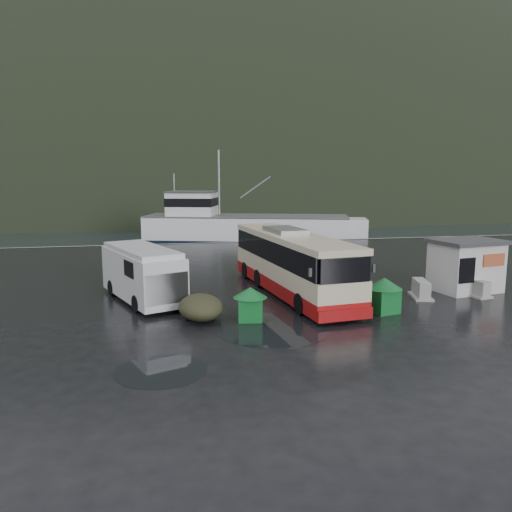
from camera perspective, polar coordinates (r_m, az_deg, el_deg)
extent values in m
plane|color=black|center=(22.51, -1.08, -5.35)|extent=(160.00, 160.00, 0.00)
cube|color=black|center=(131.63, -9.49, 6.71)|extent=(300.00, 180.00, 0.02)
cube|color=#999993|center=(42.01, -5.83, 1.47)|extent=(160.00, 0.60, 1.50)
ellipsoid|color=black|center=(271.86, -8.26, 8.02)|extent=(780.00, 540.00, 570.00)
cylinder|color=black|center=(18.80, 1.85, -8.31)|extent=(4.33, 4.33, 0.01)
cylinder|color=black|center=(15.29, -10.82, -12.72)|extent=(2.71, 2.71, 0.01)
cylinder|color=black|center=(27.06, 5.68, -2.88)|extent=(2.42, 2.42, 0.01)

